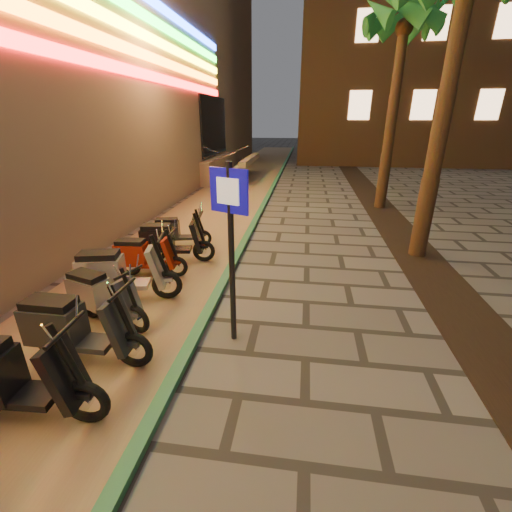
% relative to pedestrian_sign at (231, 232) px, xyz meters
% --- Properties ---
extents(parking_strip, '(3.40, 60.00, 0.01)m').
position_rel_pedestrian_sign_xyz_m(parking_strip, '(-2.30, 7.15, -1.76)').
color(parking_strip, '#8C7251').
rests_on(parking_strip, ground).
extents(green_curb, '(0.18, 60.00, 0.10)m').
position_rel_pedestrian_sign_xyz_m(green_curb, '(-0.60, 7.15, -1.72)').
color(green_curb, '#296E45').
rests_on(green_curb, ground).
extents(planting_strip, '(1.20, 40.00, 0.02)m').
position_rel_pedestrian_sign_xyz_m(planting_strip, '(3.90, 2.15, -1.76)').
color(planting_strip, black).
rests_on(planting_strip, ground).
extents(palm_d, '(2.97, 3.02, 7.16)m').
position_rel_pedestrian_sign_xyz_m(palm_d, '(3.90, 9.15, 4.18)').
color(palm_d, '#472D19').
rests_on(palm_d, ground).
extents(pedestrian_sign, '(0.56, 0.27, 2.73)m').
position_rel_pedestrian_sign_xyz_m(pedestrian_sign, '(0.00, 0.00, 0.00)').
color(pedestrian_sign, black).
rests_on(pedestrian_sign, ground).
extents(scooter_5, '(1.86, 0.65, 1.31)m').
position_rel_pedestrian_sign_xyz_m(scooter_5, '(-2.20, -1.86, -1.20)').
color(scooter_5, black).
rests_on(scooter_5, ground).
extents(scooter_6, '(1.79, 0.63, 1.27)m').
position_rel_pedestrian_sign_xyz_m(scooter_6, '(-2.08, -0.84, -1.21)').
color(scooter_6, black).
rests_on(scooter_6, ground).
extents(scooter_7, '(1.58, 0.84, 1.13)m').
position_rel_pedestrian_sign_xyz_m(scooter_7, '(-2.29, 0.15, -1.28)').
color(scooter_7, black).
rests_on(scooter_7, ground).
extents(scooter_8, '(1.85, 0.88, 1.30)m').
position_rel_pedestrian_sign_xyz_m(scooter_8, '(-2.36, 0.88, -1.20)').
color(scooter_8, black).
rests_on(scooter_8, ground).
extents(scooter_9, '(1.55, 0.55, 1.09)m').
position_rel_pedestrian_sign_xyz_m(scooter_9, '(-2.41, 1.99, -1.29)').
color(scooter_9, black).
rests_on(scooter_9, ground).
extents(scooter_10, '(1.74, 0.72, 1.22)m').
position_rel_pedestrian_sign_xyz_m(scooter_10, '(-2.14, 2.83, -1.24)').
color(scooter_10, black).
rests_on(scooter_10, ground).
extents(scooter_11, '(1.47, 0.69, 1.04)m').
position_rel_pedestrian_sign_xyz_m(scooter_11, '(-2.34, 3.83, -1.32)').
color(scooter_11, black).
rests_on(scooter_11, ground).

